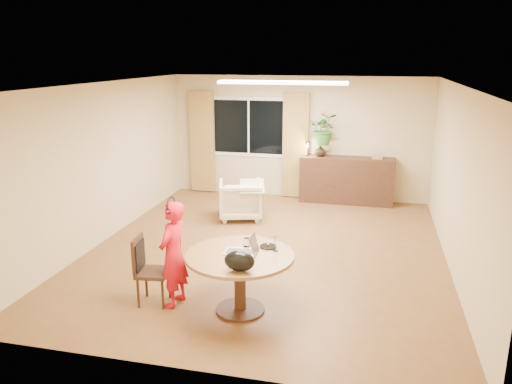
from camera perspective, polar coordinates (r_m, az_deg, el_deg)
floor at (r=8.04m, az=1.24°, el=-6.66°), size 6.50×6.50×0.00m
ceiling at (r=7.46m, az=1.36°, el=12.19°), size 6.50×6.50×0.00m
wall_back at (r=10.79m, az=4.90°, el=6.19°), size 5.50×0.00×5.50m
wall_left at (r=8.63m, az=-16.91°, el=3.25°), size 0.00×6.50×6.50m
wall_right at (r=7.59m, az=22.07°, el=1.16°), size 0.00×6.50×6.50m
window at (r=10.95m, az=-0.84°, el=7.45°), size 1.70×0.03×1.30m
curtain_left at (r=11.23m, az=-6.16°, el=5.73°), size 0.55×0.08×2.25m
curtain_right at (r=10.73m, az=4.54°, el=5.31°), size 0.55×0.08×2.25m
ceiling_panel at (r=8.64m, az=3.04°, el=12.38°), size 2.20×0.35×0.05m
dining_table at (r=6.01m, az=-1.86°, el=-8.51°), size 1.30×1.30×0.74m
dining_chair at (r=6.39m, az=-11.67°, el=-8.79°), size 0.46×0.43×0.87m
child at (r=6.22m, az=-9.43°, el=-7.01°), size 0.52×0.38×1.34m
laptop at (r=5.94m, az=-1.87°, el=-5.84°), size 0.38×0.26×0.25m
tumbler at (r=6.16m, az=-1.08°, el=-5.76°), size 0.08×0.08×0.11m
wine_glass at (r=6.01m, az=2.24°, el=-5.95°), size 0.07×0.07×0.19m
pot_lid at (r=6.15m, az=1.41°, el=-6.17°), size 0.26×0.26×0.03m
handbag at (r=5.48m, az=-1.90°, el=-7.90°), size 0.37×0.25×0.23m
armchair at (r=9.47m, az=-1.81°, el=-0.88°), size 0.97×0.99×0.73m
throw at (r=9.22m, az=-0.45°, el=1.12°), size 0.57×0.65×0.03m
sideboard at (r=10.62m, az=10.30°, el=1.35°), size 1.93×0.47×0.97m
vase at (r=10.53m, az=7.34°, el=4.74°), size 0.26×0.26×0.25m
bouquet at (r=10.45m, az=7.80°, el=7.17°), size 0.63×0.56×0.66m
book_stack at (r=10.49m, az=13.69°, el=3.94°), size 0.24×0.20×0.09m
desk_lamp at (r=10.50m, az=5.91°, el=4.95°), size 0.17×0.17×0.32m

